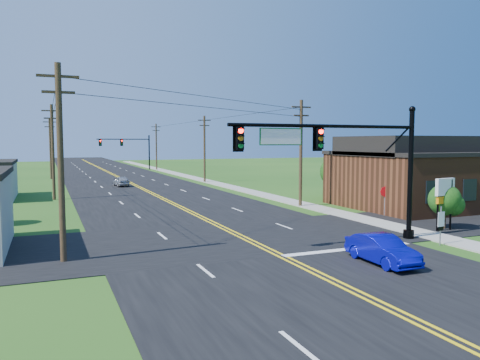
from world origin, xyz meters
name	(u,v)px	position (x,y,z in m)	size (l,w,h in m)	color
ground	(373,304)	(0.00, 0.00, 0.00)	(260.00, 260.00, 0.00)	#1D4714
road_main	(130,183)	(0.00, 50.00, 0.02)	(16.00, 220.00, 0.04)	black
road_cross	(239,237)	(0.00, 12.00, 0.02)	(70.00, 10.00, 0.04)	black
sidewalk	(231,187)	(10.50, 40.00, 0.04)	(2.00, 160.00, 0.08)	gray
signal_mast_main	(344,156)	(4.34, 8.00, 4.75)	(11.30, 0.60, 7.48)	black
signal_mast_far	(127,147)	(4.44, 80.00, 4.55)	(10.98, 0.60, 7.48)	black
brick_building	(428,179)	(20.00, 18.00, 2.35)	(14.20, 11.20, 4.70)	#562D18
utility_pole_left_a	(61,159)	(-9.50, 10.00, 4.72)	(1.80, 0.28, 9.00)	#332617
utility_pole_left_b	(53,150)	(-9.50, 35.00, 4.72)	(1.80, 0.28, 9.00)	#332617
utility_pole_left_c	(50,147)	(-9.50, 62.00, 4.72)	(1.80, 0.28, 9.00)	#332617
utility_pole_right_a	(301,151)	(9.80, 22.00, 4.72)	(1.80, 0.28, 9.00)	#332617
utility_pole_right_b	(205,148)	(9.80, 48.00, 4.72)	(1.80, 0.28, 9.00)	#332617
utility_pole_right_c	(156,146)	(9.80, 78.00, 4.72)	(1.80, 0.28, 9.00)	#332617
tree_right_back	(335,172)	(16.00, 26.00, 2.60)	(3.00, 3.00, 4.10)	#332617
shrub_corner	(445,200)	(13.00, 9.50, 1.85)	(2.00, 2.00, 2.86)	#332617
blue_car	(382,250)	(3.70, 4.10, 0.65)	(1.37, 3.92, 1.29)	#07099D
distant_car	(121,181)	(-1.64, 46.07, 0.62)	(1.47, 3.64, 1.24)	#9E9EA3
route_sign	(441,223)	(9.11, 5.98, 1.22)	(0.52, 0.12, 2.09)	slate
stop_sign	(385,195)	(13.00, 15.09, 1.60)	(0.78, 0.22, 2.22)	slate
pylon_sign	(445,193)	(12.47, 9.00, 2.38)	(1.60, 0.46, 3.27)	black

